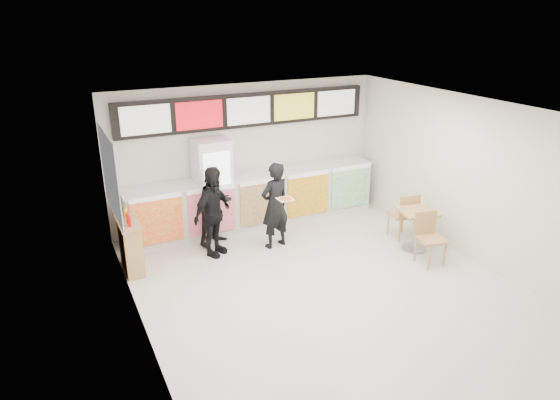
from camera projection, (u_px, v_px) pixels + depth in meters
floor at (328, 290)px, 8.38m from camera, size 7.00×7.00×0.00m
ceiling at (336, 112)px, 7.30m from camera, size 7.00×7.00×0.00m
wall_back at (247, 153)px, 10.78m from camera, size 6.00×0.00×6.00m
wall_left at (138, 244)px, 6.62m from camera, size 0.00×7.00×7.00m
wall_right at (473, 181)px, 9.06m from camera, size 0.00×7.00×7.00m
service_counter at (255, 199)px, 10.77m from camera, size 5.56×0.77×1.14m
menu_board at (248, 110)px, 10.37m from camera, size 5.50×0.14×0.70m
drinks_fridge at (213, 187)px, 10.25m from camera, size 0.70×0.67×2.00m
mirror_panel at (110, 174)px, 8.60m from camera, size 0.01×2.00×1.50m
customer_main at (275, 206)px, 9.64m from camera, size 0.70×0.54×1.73m
customer_left at (216, 206)px, 9.80m from camera, size 0.95×0.86×1.59m
customer_mid at (212, 214)px, 9.31m from camera, size 1.04×0.87×1.67m
pizza_slice at (285, 199)px, 9.16m from camera, size 0.36×0.36×0.02m
cafe_table at (416, 223)px, 9.61m from camera, size 0.82×1.72×0.97m
condiment_ledge at (131, 246)px, 8.86m from camera, size 0.34×0.84×1.13m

